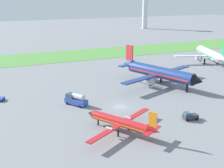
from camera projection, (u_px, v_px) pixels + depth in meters
The scene contains 9 objects.
ground_plane at pixel (121, 107), 80.66m from camera, with size 600.00×600.00×0.00m, color gray.
grass_taxiway_strip at pixel (55, 57), 145.47m from camera, with size 360.00×28.00×0.08m, color #549342.
airplane_midfield_jet at pixel (159, 72), 99.25m from camera, with size 32.30×32.04×11.85m.
airplane_foreground_turboprop at pixel (121, 122), 64.94m from camera, with size 19.91×17.35×6.64m.
airplane_parked_jet_far at pixel (211, 54), 130.28m from camera, with size 30.94×30.69×11.35m.
pushback_tug_near_gate at pixel (190, 116), 72.08m from camera, with size 3.80×2.45×1.95m.
fuel_truck_midfield at pixel (76, 99), 81.66m from camera, with size 5.47×6.79×3.29m.
baggage_cart_by_runway at pixel (1, 99), 85.11m from camera, with size 2.53×2.87×0.90m.
control_tower at pixel (145, 6), 262.24m from camera, with size 8.00×8.00×33.19m.
Camera 1 is at (-32.83, -68.07, 28.94)m, focal length 48.03 mm.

